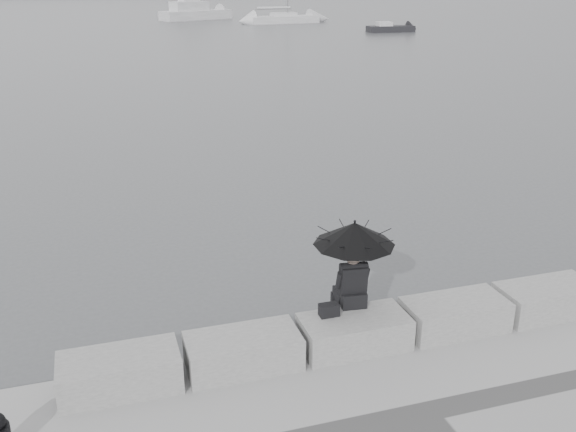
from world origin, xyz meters
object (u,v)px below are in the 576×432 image
object	(u,v)px
seated_person	(354,244)
sailboat_right	(283,18)
motor_cruiser	(196,12)
small_motorboat	(390,29)

from	to	relation	value
seated_person	sailboat_right	world-z (taller)	sailboat_right
seated_person	sailboat_right	size ratio (longest dim) A/B	0.11
motor_cruiser	small_motorboat	bearing A→B (deg)	-77.96
seated_person	sailboat_right	bearing A→B (deg)	80.48
motor_cruiser	small_motorboat	distance (m)	27.92
motor_cruiser	sailboat_right	bearing A→B (deg)	-66.84
seated_person	motor_cruiser	world-z (taller)	motor_cruiser
small_motorboat	motor_cruiser	bearing A→B (deg)	127.44
seated_person	small_motorboat	world-z (taller)	seated_person
seated_person	sailboat_right	distance (m)	69.77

